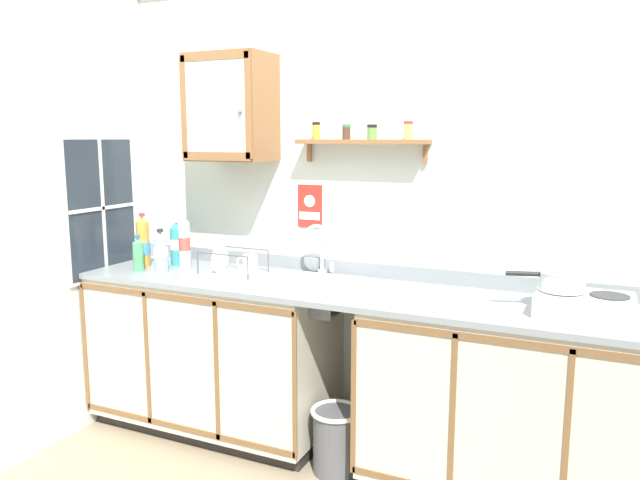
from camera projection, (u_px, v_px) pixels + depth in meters
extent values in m
cube|color=silver|center=(374.00, 209.00, 3.39)|extent=(3.73, 0.05, 2.62)
cube|color=silver|center=(22.00, 214.00, 3.19)|extent=(0.05, 3.48, 2.62)
cube|color=black|center=(219.00, 418.00, 3.68)|extent=(1.35, 0.56, 0.08)
cube|color=beige|center=(214.00, 347.00, 3.58)|extent=(1.38, 0.62, 0.83)
cube|color=brown|center=(178.00, 298.00, 3.24)|extent=(1.38, 0.01, 0.03)
cube|color=brown|center=(183.00, 428.00, 3.36)|extent=(1.38, 0.01, 0.03)
cube|color=brown|center=(85.00, 347.00, 3.59)|extent=(0.02, 0.01, 0.76)
cube|color=brown|center=(147.00, 359.00, 3.40)|extent=(0.02, 0.01, 0.76)
cube|color=brown|center=(217.00, 372.00, 3.21)|extent=(0.02, 0.01, 0.76)
cube|color=brown|center=(295.00, 387.00, 3.02)|extent=(0.02, 0.01, 0.76)
cube|color=beige|center=(517.00, 399.00, 2.88)|extent=(1.40, 0.62, 0.83)
cube|color=brown|center=(512.00, 342.00, 2.54)|extent=(1.40, 0.01, 0.03)
cube|color=brown|center=(353.00, 398.00, 2.89)|extent=(0.02, 0.01, 0.76)
cube|color=brown|center=(452.00, 416.00, 2.69)|extent=(0.02, 0.01, 0.76)
cube|color=brown|center=(567.00, 438.00, 2.50)|extent=(0.02, 0.01, 0.76)
cube|color=gray|center=(351.00, 291.00, 3.16)|extent=(3.09, 0.65, 0.03)
cube|color=gray|center=(371.00, 270.00, 3.42)|extent=(3.09, 0.02, 0.08)
cube|color=silver|center=(305.00, 281.00, 3.29)|extent=(0.54, 0.42, 0.01)
cube|color=slate|center=(305.00, 306.00, 3.31)|extent=(0.46, 0.34, 0.01)
cube|color=slate|center=(318.00, 288.00, 3.45)|extent=(0.46, 0.01, 0.14)
cube|color=slate|center=(290.00, 303.00, 3.14)|extent=(0.46, 0.01, 0.14)
cylinder|color=#4C4C51|center=(305.00, 306.00, 3.31)|extent=(0.04, 0.04, 0.01)
cylinder|color=silver|center=(322.00, 272.00, 3.49)|extent=(0.05, 0.05, 0.02)
cylinder|color=silver|center=(322.00, 253.00, 3.47)|extent=(0.02, 0.02, 0.19)
torus|color=silver|center=(317.00, 238.00, 3.40)|extent=(0.16, 0.02, 0.16)
cylinder|color=silver|center=(332.00, 267.00, 3.46)|extent=(0.02, 0.02, 0.05)
cube|color=silver|center=(584.00, 305.00, 2.68)|extent=(0.41, 0.31, 0.09)
cylinder|color=#2D2D2D|center=(562.00, 291.00, 2.74)|extent=(0.16, 0.16, 0.01)
cylinder|color=#2D2D2D|center=(610.00, 296.00, 2.65)|extent=(0.16, 0.16, 0.01)
cylinder|color=black|center=(558.00, 310.00, 2.60)|extent=(0.03, 0.02, 0.03)
cylinder|color=black|center=(609.00, 316.00, 2.51)|extent=(0.03, 0.02, 0.03)
cylinder|color=silver|center=(562.00, 281.00, 2.73)|extent=(0.20, 0.20, 0.08)
torus|color=silver|center=(563.00, 272.00, 2.72)|extent=(0.20, 0.20, 0.01)
cylinder|color=black|center=(523.00, 274.00, 2.75)|extent=(0.15, 0.06, 0.02)
cylinder|color=silver|center=(185.00, 246.00, 3.62)|extent=(0.07, 0.07, 0.28)
cone|color=silver|center=(184.00, 220.00, 3.60)|extent=(0.06, 0.06, 0.03)
cylinder|color=white|center=(183.00, 216.00, 3.59)|extent=(0.03, 0.03, 0.02)
cylinder|color=#D84C3F|center=(184.00, 244.00, 3.62)|extent=(0.07, 0.07, 0.08)
cylinder|color=gold|center=(143.00, 245.00, 3.67)|extent=(0.08, 0.08, 0.27)
cone|color=gold|center=(142.00, 219.00, 3.65)|extent=(0.07, 0.07, 0.03)
cylinder|color=red|center=(142.00, 215.00, 3.64)|extent=(0.03, 0.03, 0.02)
cylinder|color=#3F8CCC|center=(143.00, 248.00, 3.68)|extent=(0.08, 0.08, 0.08)
cylinder|color=#8CB7E0|center=(161.00, 255.00, 3.54)|extent=(0.08, 0.08, 0.20)
cone|color=#8CB7E0|center=(160.00, 235.00, 3.52)|extent=(0.08, 0.08, 0.04)
cylinder|color=#262626|center=(160.00, 231.00, 3.51)|extent=(0.04, 0.04, 0.02)
cylinder|color=white|center=(161.00, 252.00, 3.53)|extent=(0.08, 0.08, 0.05)
cylinder|color=teal|center=(177.00, 246.00, 3.73)|extent=(0.08, 0.08, 0.23)
cone|color=teal|center=(176.00, 225.00, 3.71)|extent=(0.08, 0.08, 0.04)
cylinder|color=white|center=(176.00, 220.00, 3.70)|extent=(0.04, 0.04, 0.02)
cylinder|color=white|center=(177.00, 244.00, 3.73)|extent=(0.08, 0.08, 0.06)
cylinder|color=#4CB266|center=(138.00, 257.00, 3.57)|extent=(0.06, 0.06, 0.16)
cone|color=#4CB266|center=(138.00, 240.00, 3.55)|extent=(0.06, 0.06, 0.03)
cylinder|color=#2D59B2|center=(137.00, 236.00, 3.55)|extent=(0.03, 0.03, 0.02)
cylinder|color=#4C9959|center=(138.00, 258.00, 3.57)|extent=(0.06, 0.06, 0.05)
cube|color=#B2B2B7|center=(234.00, 274.00, 3.46)|extent=(0.35, 0.24, 0.01)
cylinder|color=#4C4F54|center=(198.00, 263.00, 3.42)|extent=(0.01, 0.01, 0.13)
cylinder|color=#4C4F54|center=(248.00, 269.00, 3.28)|extent=(0.01, 0.01, 0.13)
cylinder|color=#4C4F54|center=(220.00, 257.00, 3.61)|extent=(0.01, 0.01, 0.13)
cylinder|color=#4C4F54|center=(268.00, 261.00, 3.48)|extent=(0.01, 0.01, 0.13)
cylinder|color=#4C4F54|center=(222.00, 255.00, 3.34)|extent=(0.33, 0.01, 0.01)
cylinder|color=#4C4F54|center=(244.00, 248.00, 3.54)|extent=(0.33, 0.01, 0.01)
cylinder|color=white|center=(220.00, 259.00, 3.48)|extent=(0.01, 0.16, 0.16)
cylinder|color=white|center=(250.00, 264.00, 3.50)|extent=(0.08, 0.08, 0.11)
torus|color=white|center=(242.00, 263.00, 3.51)|extent=(0.07, 0.03, 0.07)
cube|color=brown|center=(231.00, 108.00, 3.48)|extent=(0.47, 0.31, 0.60)
cube|color=silver|center=(215.00, 107.00, 3.33)|extent=(0.38, 0.01, 0.49)
cube|color=brown|center=(184.00, 107.00, 3.42)|extent=(0.04, 0.01, 0.56)
cube|color=brown|center=(248.00, 106.00, 3.25)|extent=(0.04, 0.01, 0.56)
cube|color=brown|center=(214.00, 56.00, 3.29)|extent=(0.44, 0.01, 0.05)
cube|color=brown|center=(217.00, 156.00, 3.38)|extent=(0.44, 0.01, 0.05)
sphere|color=olive|center=(240.00, 112.00, 3.26)|extent=(0.02, 0.02, 0.02)
cube|color=brown|center=(362.00, 142.00, 3.27)|extent=(0.73, 0.14, 0.02)
cube|color=brown|center=(310.00, 153.00, 3.46)|extent=(0.02, 0.03, 0.10)
cube|color=brown|center=(425.00, 154.00, 3.19)|extent=(0.02, 0.03, 0.10)
cylinder|color=gold|center=(316.00, 132.00, 3.37)|extent=(0.04, 0.04, 0.08)
cylinder|color=black|center=(316.00, 123.00, 3.37)|extent=(0.04, 0.04, 0.02)
cylinder|color=#4C3326|center=(346.00, 133.00, 3.29)|extent=(0.04, 0.04, 0.06)
cylinder|color=#33723F|center=(346.00, 126.00, 3.29)|extent=(0.05, 0.05, 0.02)
cylinder|color=#598C3F|center=(372.00, 133.00, 3.23)|extent=(0.05, 0.05, 0.06)
cylinder|color=black|center=(372.00, 126.00, 3.22)|extent=(0.05, 0.05, 0.02)
cylinder|color=#E0C659|center=(408.00, 132.00, 3.14)|extent=(0.04, 0.04, 0.08)
cylinder|color=red|center=(408.00, 122.00, 3.13)|extent=(0.05, 0.05, 0.02)
cube|color=#B2261E|center=(310.00, 206.00, 3.52)|extent=(0.15, 0.01, 0.25)
cube|color=white|center=(310.00, 216.00, 3.53)|extent=(0.13, 0.00, 0.04)
cylinder|color=white|center=(310.00, 201.00, 3.52)|extent=(0.07, 0.00, 0.07)
cube|color=#262D38|center=(102.00, 208.00, 3.65)|extent=(0.01, 0.52, 0.81)
cube|color=white|center=(101.00, 208.00, 3.65)|extent=(0.02, 0.56, 0.85)
cube|color=white|center=(103.00, 208.00, 3.64)|extent=(0.01, 0.02, 0.81)
cube|color=white|center=(103.00, 208.00, 3.64)|extent=(0.01, 0.52, 0.02)
cylinder|color=#4C4C51|center=(336.00, 441.00, 3.15)|extent=(0.24, 0.24, 0.33)
torus|color=white|center=(336.00, 411.00, 3.12)|extent=(0.26, 0.26, 0.02)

